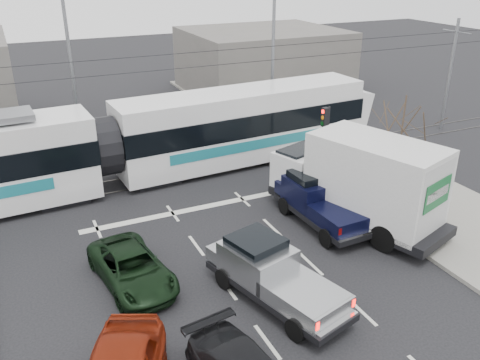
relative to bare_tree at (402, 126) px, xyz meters
name	(u,v)px	position (x,y,z in m)	size (l,w,h in m)	color
ground	(270,275)	(-7.60, -2.50, -3.79)	(120.00, 120.00, 0.00)	black
sidewalk_right	(457,222)	(1.40, -2.50, -3.72)	(6.00, 60.00, 0.15)	gray
rails	(180,174)	(-7.60, 7.50, -3.78)	(60.00, 1.60, 0.03)	#33302D
building_right	(263,61)	(4.40, 21.50, -1.29)	(12.00, 10.00, 5.00)	#67635E
bare_tree	(402,126)	(0.00, 0.00, 0.00)	(2.40, 2.40, 5.00)	#47382B
traffic_signal	(326,127)	(-1.13, 4.00, -1.05)	(0.44, 0.44, 3.60)	black
street_lamp_near	(270,52)	(-0.29, 11.50, 1.32)	(2.38, 0.25, 9.00)	slate
street_lamp_far	(67,62)	(-11.79, 13.50, 1.32)	(2.38, 0.25, 9.00)	slate
catenary	(176,102)	(-7.60, 7.50, 0.09)	(60.00, 0.20, 7.00)	black
tram	(104,148)	(-11.34, 7.41, -1.69)	(29.17, 4.74, 5.93)	white
silver_pickup	(270,272)	(-8.21, -3.57, -2.83)	(3.16, 5.63, 1.94)	black
box_truck	(360,182)	(-2.42, -0.58, -1.89)	(4.92, 8.13, 3.85)	black
navy_pickup	(318,201)	(-3.94, 0.17, -2.78)	(2.06, 4.94, 2.05)	black
green_car	(132,268)	(-12.16, -0.90, -3.18)	(2.02, 4.38, 1.22)	black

